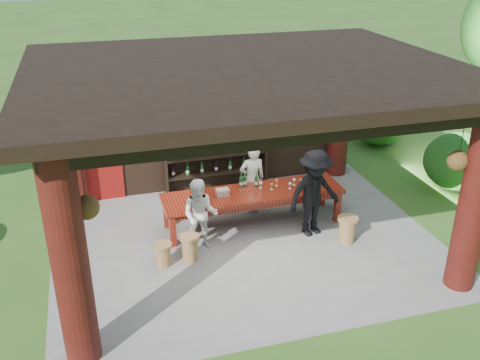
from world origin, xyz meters
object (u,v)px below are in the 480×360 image
object	(u,v)px
stool_far_left	(163,254)
host	(252,179)
napkin_basket	(222,192)
stool_near_right	(347,229)
wine_shelf	(216,147)
guest_woman	(200,215)
guest_man	(314,193)
stool_near_left	(190,247)
tasting_table	(253,197)

from	to	relation	value
stool_far_left	host	world-z (taller)	host
host	napkin_basket	distance (m)	0.97
stool_near_right	host	distance (m)	2.30
stool_near_right	wine_shelf	bearing A→B (deg)	122.16
host	guest_woman	bearing A→B (deg)	40.48
stool_far_left	guest_woman	bearing A→B (deg)	27.27
wine_shelf	stool_near_right	world-z (taller)	wine_shelf
guest_man	napkin_basket	distance (m)	1.83
stool_near_left	guest_woman	xyz separation A→B (m)	(0.28, 0.35, 0.45)
tasting_table	stool_near_right	size ratio (longest dim) A/B	7.01
napkin_basket	wine_shelf	bearing A→B (deg)	80.37
stool_near_left	stool_far_left	xyz separation A→B (m)	(-0.51, -0.06, -0.02)
tasting_table	guest_man	bearing A→B (deg)	-33.31
guest_woman	napkin_basket	xyz separation A→B (m)	(0.59, 0.61, 0.11)
tasting_table	host	world-z (taller)	host
guest_woman	guest_man	distance (m)	2.29
stool_far_left	host	size ratio (longest dim) A/B	0.29
stool_far_left	guest_man	bearing A→B (deg)	5.89
wine_shelf	tasting_table	size ratio (longest dim) A/B	0.65
stool_near_left	stool_far_left	distance (m)	0.52
tasting_table	host	bearing A→B (deg)	74.25
tasting_table	guest_woman	world-z (taller)	guest_woman
tasting_table	stool_far_left	bearing A→B (deg)	-153.61
stool_near_left	guest_woman	distance (m)	0.64
stool_near_left	guest_man	bearing A→B (deg)	5.76
tasting_table	guest_woman	xyz separation A→B (m)	(-1.23, -0.60, 0.08)
tasting_table	guest_woman	size ratio (longest dim) A/B	2.61
host	guest_woman	xyz separation A→B (m)	(-1.39, -1.16, -0.05)
stool_near_right	stool_near_left	bearing A→B (deg)	175.77
tasting_table	guest_woman	bearing A→B (deg)	-154.18
stool_near_left	guest_woman	size ratio (longest dim) A/B	0.35
stool_near_left	stool_far_left	bearing A→B (deg)	-173.45
host	guest_man	xyz separation A→B (m)	(0.89, -1.26, 0.14)
stool_far_left	guest_woman	size ratio (longest dim) A/B	0.32
stool_near_left	host	world-z (taller)	host
stool_near_right	stool_far_left	bearing A→B (deg)	177.31
guest_woman	napkin_basket	distance (m)	0.86
stool_near_left	guest_man	xyz separation A→B (m)	(2.56, 0.26, 0.64)
stool_far_left	guest_man	world-z (taller)	guest_man
stool_near_right	napkin_basket	distance (m)	2.57
stool_near_right	guest_man	size ratio (longest dim) A/B	0.30
stool_near_left	wine_shelf	bearing A→B (deg)	66.99
stool_far_left	napkin_basket	size ratio (longest dim) A/B	1.73
tasting_table	guest_man	xyz separation A→B (m)	(1.05, -0.69, 0.27)
wine_shelf	tasting_table	distance (m)	1.93
stool_near_left	tasting_table	bearing A→B (deg)	32.02
host	napkin_basket	world-z (taller)	host
stool_near_left	host	distance (m)	2.31
wine_shelf	host	bearing A→B (deg)	-69.24
stool_near_right	guest_man	bearing A→B (deg)	137.36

